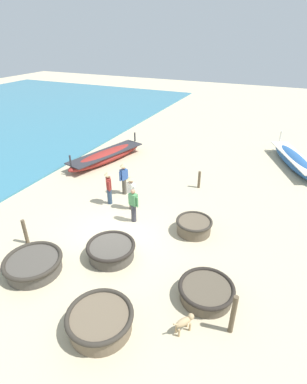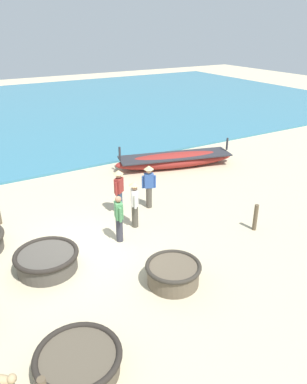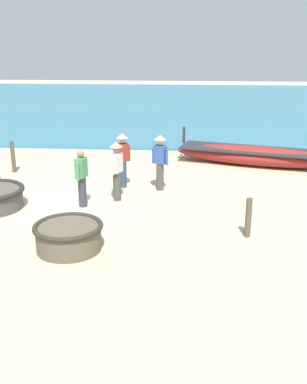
% 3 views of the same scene
% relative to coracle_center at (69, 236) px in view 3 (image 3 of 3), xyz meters
% --- Properties ---
extents(ground_plane, '(80.00, 80.00, 0.00)m').
position_rel_coracle_center_xyz_m(ground_plane, '(-2.80, -1.52, -0.32)').
color(ground_plane, '#C6B793').
extents(sea, '(28.00, 52.00, 0.10)m').
position_rel_coracle_center_xyz_m(sea, '(-23.28, 2.48, -0.27)').
color(sea, teal).
rests_on(sea, ground).
extents(coracle_center, '(1.50, 1.50, 0.59)m').
position_rel_coracle_center_xyz_m(coracle_center, '(0.00, 0.00, 0.00)').
color(coracle_center, brown).
rests_on(coracle_center, ground).
extents(long_boat_red_hull, '(2.75, 5.96, 1.22)m').
position_rel_coracle_center_xyz_m(long_boat_red_hull, '(-7.32, 4.95, 0.04)').
color(long_boat_red_hull, maroon).
rests_on(long_boat_red_hull, ground).
extents(fisherman_by_coracle, '(0.50, 0.36, 1.67)m').
position_rel_coracle_center_xyz_m(fisherman_by_coracle, '(-3.19, 0.56, 0.64)').
color(fisherman_by_coracle, '#4C473D').
rests_on(fisherman_by_coracle, ground).
extents(fisherman_hauling, '(0.36, 0.49, 1.67)m').
position_rel_coracle_center_xyz_m(fisherman_hauling, '(-4.22, 1.70, 0.64)').
color(fisherman_hauling, '#4C473D').
rests_on(fisherman_hauling, ground).
extents(fisherman_standing_left, '(0.52, 0.29, 1.57)m').
position_rel_coracle_center_xyz_m(fisherman_standing_left, '(-2.63, -0.29, 0.52)').
color(fisherman_standing_left, '#383842').
rests_on(fisherman_standing_left, ground).
extents(fisherman_crouching, '(0.38, 0.44, 1.67)m').
position_rel_coracle_center_xyz_m(fisherman_crouching, '(-4.38, 0.56, 0.64)').
color(fisherman_crouching, '#2D425B').
rests_on(fisherman_crouching, ground).
extents(mooring_post_shoreline, '(0.14, 0.14, 1.07)m').
position_rel_coracle_center_xyz_m(mooring_post_shoreline, '(-5.75, -3.38, 0.22)').
color(mooring_post_shoreline, brown).
rests_on(mooring_post_shoreline, ground).
extents(mooring_post_inland, '(0.14, 0.14, 0.93)m').
position_rel_coracle_center_xyz_m(mooring_post_inland, '(-0.95, 3.91, 0.15)').
color(mooring_post_inland, brown).
rests_on(mooring_post_inland, ground).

